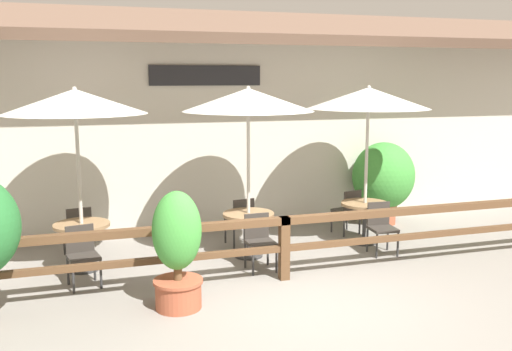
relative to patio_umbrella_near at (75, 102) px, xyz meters
name	(u,v)px	position (x,y,z in m)	size (l,w,h in m)	color
ground_plane	(311,305)	(2.84, -2.37, -2.61)	(60.00, 60.00, 0.00)	gray
building_facade	(230,119)	(2.84, 1.73, -0.44)	(14.28, 1.49, 4.23)	#BCB7A8
patio_railing	(284,234)	(2.84, -1.32, -1.91)	(10.40, 0.14, 0.95)	brown
patio_umbrella_near	(75,102)	(0.00, 0.00, 0.00)	(2.13, 2.13, 2.83)	#B7B2A8
dining_table_near	(82,233)	(0.00, 0.00, -2.01)	(0.86, 0.86, 0.75)	olive
chair_near_streetside	(82,253)	(-0.01, -0.69, -2.12)	(0.49, 0.49, 0.87)	#332D28
chair_near_wallside	(78,229)	(-0.06, 0.69, -2.12)	(0.50, 0.50, 0.87)	#332D28
patio_umbrella_middle	(248,100)	(2.65, -0.11, 0.00)	(2.13, 2.13, 2.83)	#B7B2A8
dining_table_middle	(249,222)	(2.65, -0.11, -2.01)	(0.86, 0.86, 0.75)	olive
chair_middle_streetside	(259,239)	(2.63, -0.77, -2.12)	(0.43, 0.43, 0.87)	#332D28
chair_middle_wallside	(241,219)	(2.71, 0.55, -2.12)	(0.48, 0.48, 0.87)	#332D28
patio_umbrella_far	(369,98)	(4.88, 0.02, 0.00)	(2.13, 2.13, 2.83)	#B7B2A8
dining_table_far	(365,211)	(4.88, 0.02, -2.01)	(0.86, 0.86, 0.75)	olive
chair_far_streetside	(381,225)	(4.86, -0.61, -2.12)	(0.45, 0.45, 0.87)	#332D28
chair_far_wallside	(348,209)	(4.86, 0.65, -2.12)	(0.50, 0.50, 0.87)	#332D28
potted_plant_corner_fern	(177,249)	(1.16, -1.92, -1.81)	(0.65, 0.65, 1.55)	#9E4C33
potted_plant_entrance_palm	(383,178)	(5.90, 1.18, -1.66)	(1.29, 1.16, 1.68)	#9E4C33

